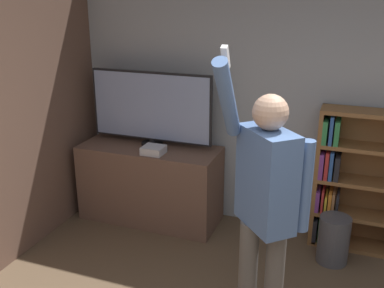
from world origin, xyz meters
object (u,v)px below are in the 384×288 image
Objects in this scene: waste_bin at (334,240)px; game_console at (154,150)px; person at (265,199)px; television at (151,108)px; bookshelf at (348,181)px.

game_console is at bearing 179.56° from waste_bin.
waste_bin is at bearing -0.44° from game_console.
television is at bearing -176.12° from person.
game_console is 0.10× the size of person.
television reaches higher than game_console.
person is (-0.49, -1.44, 0.40)m from bookshelf.
television reaches higher than waste_bin.
television reaches higher than bookshelf.
television is 6.12× the size of game_console.
waste_bin is at bearing -99.74° from bookshelf.
bookshelf is 0.55m from waste_bin.
bookshelf reaches higher than game_console.
waste_bin is (1.74, -0.01, -0.62)m from game_console.
television is at bearing 172.69° from waste_bin.
waste_bin is (0.43, 1.10, -0.83)m from person.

